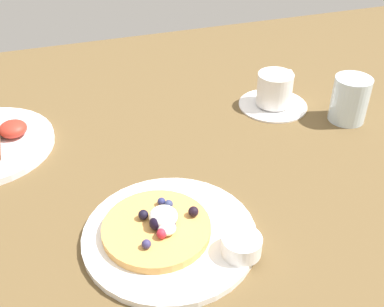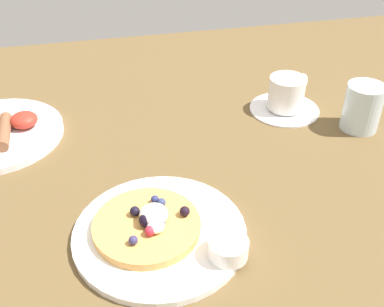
{
  "view_description": "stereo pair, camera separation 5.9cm",
  "coord_description": "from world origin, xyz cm",
  "px_view_note": "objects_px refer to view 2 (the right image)",
  "views": [
    {
      "loc": [
        -15.31,
        -57.49,
        47.36
      ],
      "look_at": [
        3.79,
        0.05,
        4.0
      ],
      "focal_mm": 43.49,
      "sensor_mm": 36.0,
      "label": 1
    },
    {
      "loc": [
        -9.67,
        -59.07,
        47.36
      ],
      "look_at": [
        3.79,
        0.05,
        4.0
      ],
      "focal_mm": 43.49,
      "sensor_mm": 36.0,
      "label": 2
    }
  ],
  "objects_px": {
    "pancake_plate": "(160,233)",
    "coffee_saucer": "(284,109)",
    "coffee_cup": "(287,92)",
    "water_glass": "(362,107)",
    "syrup_ramekin": "(228,248)"
  },
  "relations": [
    {
      "from": "pancake_plate",
      "to": "coffee_saucer",
      "type": "bearing_deg",
      "value": 43.75
    },
    {
      "from": "coffee_cup",
      "to": "water_glass",
      "type": "relative_size",
      "value": 1.08
    },
    {
      "from": "coffee_saucer",
      "to": "pancake_plate",
      "type": "bearing_deg",
      "value": -136.25
    },
    {
      "from": "coffee_saucer",
      "to": "coffee_cup",
      "type": "relative_size",
      "value": 1.45
    },
    {
      "from": "coffee_saucer",
      "to": "water_glass",
      "type": "relative_size",
      "value": 1.57
    },
    {
      "from": "coffee_saucer",
      "to": "water_glass",
      "type": "distance_m",
      "value": 0.15
    },
    {
      "from": "syrup_ramekin",
      "to": "water_glass",
      "type": "distance_m",
      "value": 0.43
    },
    {
      "from": "pancake_plate",
      "to": "syrup_ramekin",
      "type": "bearing_deg",
      "value": -38.99
    },
    {
      "from": "syrup_ramekin",
      "to": "coffee_saucer",
      "type": "height_order",
      "value": "syrup_ramekin"
    },
    {
      "from": "coffee_cup",
      "to": "water_glass",
      "type": "xyz_separation_m",
      "value": [
        0.11,
        -0.09,
        0.0
      ]
    },
    {
      "from": "coffee_cup",
      "to": "syrup_ramekin",
      "type": "bearing_deg",
      "value": -122.35
    },
    {
      "from": "syrup_ramekin",
      "to": "coffee_cup",
      "type": "height_order",
      "value": "coffee_cup"
    },
    {
      "from": "syrup_ramekin",
      "to": "coffee_saucer",
      "type": "xyz_separation_m",
      "value": [
        0.22,
        0.35,
        -0.02
      ]
    },
    {
      "from": "syrup_ramekin",
      "to": "water_glass",
      "type": "relative_size",
      "value": 0.6
    },
    {
      "from": "pancake_plate",
      "to": "coffee_saucer",
      "type": "distance_m",
      "value": 0.42
    }
  ]
}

